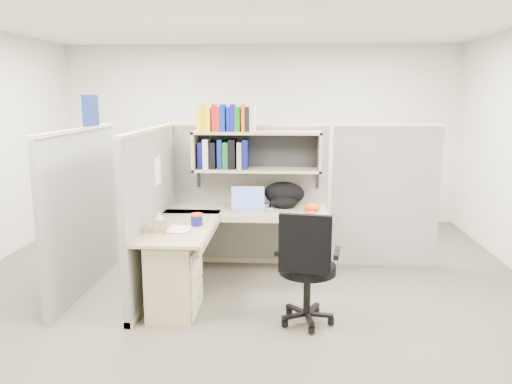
# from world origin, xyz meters

# --- Properties ---
(ground) EXTENTS (6.00, 6.00, 0.00)m
(ground) POSITION_xyz_m (0.00, 0.00, 0.00)
(ground) COLOR #353229
(ground) RESTS_ON ground
(room_shell) EXTENTS (6.00, 6.00, 6.00)m
(room_shell) POSITION_xyz_m (0.00, 0.00, 1.62)
(room_shell) COLOR #B8B4A6
(room_shell) RESTS_ON ground
(cubicle) EXTENTS (3.79, 1.84, 1.95)m
(cubicle) POSITION_xyz_m (-0.37, 0.45, 0.91)
(cubicle) COLOR #63625E
(cubicle) RESTS_ON ground
(desk) EXTENTS (1.74, 1.75, 0.73)m
(desk) POSITION_xyz_m (-0.41, -0.29, 0.44)
(desk) COLOR gray
(desk) RESTS_ON ground
(laptop) EXTENTS (0.38, 0.38, 0.26)m
(laptop) POSITION_xyz_m (0.02, 0.42, 0.86)
(laptop) COLOR #AFAFB3
(laptop) RESTS_ON desk
(backpack) EXTENTS (0.55, 0.50, 0.27)m
(backpack) POSITION_xyz_m (0.40, 0.67, 0.87)
(backpack) COLOR black
(backpack) RESTS_ON desk
(orange_cap) EXTENTS (0.22, 0.24, 0.09)m
(orange_cap) POSITION_xyz_m (0.71, 0.48, 0.78)
(orange_cap) COLOR #DC4713
(orange_cap) RESTS_ON desk
(snack_canister) EXTENTS (0.12, 0.12, 0.12)m
(snack_canister) POSITION_xyz_m (-0.42, -0.20, 0.79)
(snack_canister) COLOR navy
(snack_canister) RESTS_ON desk
(tissue_box) EXTENTS (0.15, 0.15, 0.19)m
(tissue_box) POSITION_xyz_m (-0.72, -0.43, 0.82)
(tissue_box) COLOR #9F815A
(tissue_box) RESTS_ON desk
(mouse) EXTENTS (0.10, 0.08, 0.03)m
(mouse) POSITION_xyz_m (0.25, 0.46, 0.75)
(mouse) COLOR #8195B8
(mouse) RESTS_ON desk
(paper_cup) EXTENTS (0.08, 0.08, 0.09)m
(paper_cup) POSITION_xyz_m (-0.03, 0.68, 0.78)
(paper_cup) COLOR white
(paper_cup) RESTS_ON desk
(book_stack) EXTENTS (0.19, 0.25, 0.12)m
(book_stack) POSITION_xyz_m (0.20, 0.77, 0.79)
(book_stack) COLOR gray
(book_stack) RESTS_ON desk
(loose_paper) EXTENTS (0.22, 0.28, 0.00)m
(loose_paper) POSITION_xyz_m (-0.56, -0.34, 0.73)
(loose_paper) COLOR white
(loose_paper) RESTS_ON desk
(task_chair) EXTENTS (0.56, 0.52, 1.02)m
(task_chair) POSITION_xyz_m (0.61, -0.73, 0.36)
(task_chair) COLOR black
(task_chair) RESTS_ON ground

